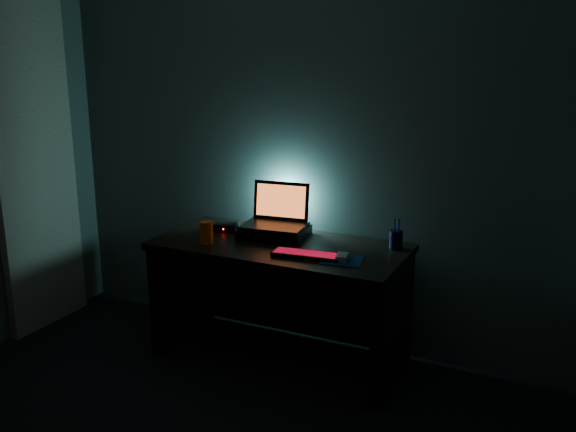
% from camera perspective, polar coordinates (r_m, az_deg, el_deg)
% --- Properties ---
extents(room, '(3.50, 4.00, 2.50)m').
position_cam_1_polar(room, '(2.39, -18.29, -1.52)').
color(room, black).
rests_on(room, ground).
extents(desk, '(1.50, 0.70, 0.75)m').
position_cam_1_polar(desk, '(3.94, -0.40, -5.85)').
color(desk, black).
rests_on(desk, ground).
extents(curtain, '(0.06, 0.65, 2.30)m').
position_cam_1_polar(curtain, '(4.58, -21.59, 4.59)').
color(curtain, beige).
rests_on(curtain, ground).
extents(riser, '(0.43, 0.34, 0.06)m').
position_cam_1_polar(riser, '(3.94, -1.24, -1.42)').
color(riser, black).
rests_on(riser, desk).
extents(laptop, '(0.41, 0.32, 0.26)m').
position_cam_1_polar(laptop, '(3.97, -0.99, 0.02)').
color(laptop, black).
rests_on(laptop, riser).
extents(keyboard, '(0.40, 0.17, 0.02)m').
position_cam_1_polar(keyboard, '(3.58, 1.67, -3.46)').
color(keyboard, black).
rests_on(keyboard, desk).
extents(mousepad, '(0.25, 0.24, 0.00)m').
position_cam_1_polar(mousepad, '(3.54, 4.83, -3.93)').
color(mousepad, navy).
rests_on(mousepad, desk).
extents(mouse, '(0.08, 0.11, 0.03)m').
position_cam_1_polar(mouse, '(3.53, 4.84, -3.66)').
color(mouse, '#95969A').
rests_on(mouse, mousepad).
extents(pen_cup, '(0.09, 0.09, 0.11)m').
position_cam_1_polar(pen_cup, '(3.76, 9.57, -2.09)').
color(pen_cup, black).
rests_on(pen_cup, desk).
extents(juice_glass, '(0.08, 0.08, 0.13)m').
position_cam_1_polar(juice_glass, '(3.83, -7.26, -1.47)').
color(juice_glass, '#EF5E0C').
rests_on(juice_glass, desk).
extents(router, '(0.16, 0.14, 0.05)m').
position_cam_1_polar(router, '(4.10, -5.53, -0.95)').
color(router, black).
rests_on(router, desk).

